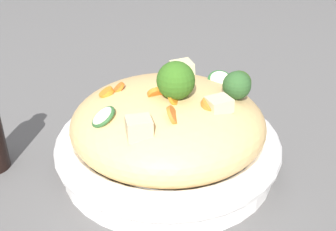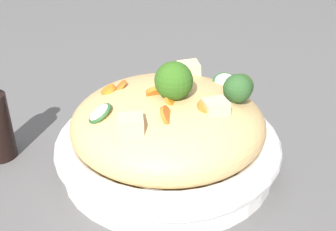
{
  "view_description": "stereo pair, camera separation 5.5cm",
  "coord_description": "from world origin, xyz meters",
  "views": [
    {
      "loc": [
        0.17,
        -0.46,
        0.34
      ],
      "look_at": [
        0.0,
        0.0,
        0.08
      ],
      "focal_mm": 42.19,
      "sensor_mm": 36.0,
      "label": 1
    },
    {
      "loc": [
        0.22,
        -0.43,
        0.34
      ],
      "look_at": [
        0.0,
        0.0,
        0.08
      ],
      "focal_mm": 42.19,
      "sensor_mm": 36.0,
      "label": 2
    }
  ],
  "objects": [
    {
      "name": "chicken_chunks",
      "position": [
        0.01,
        0.01,
        0.12
      ],
      "size": [
        0.13,
        0.23,
        0.03
      ],
      "color": "#CFB891",
      "rests_on": "serving_bowl"
    },
    {
      "name": "carrot_coins",
      "position": [
        -0.01,
        -0.03,
        0.12
      ],
      "size": [
        0.17,
        0.08,
        0.03
      ],
      "color": "orange",
      "rests_on": "serving_bowl"
    },
    {
      "name": "serving_bowl",
      "position": [
        0.0,
        0.0,
        0.03
      ],
      "size": [
        0.32,
        0.32,
        0.06
      ],
      "color": "white",
      "rests_on": "ground_plane"
    },
    {
      "name": "noodle_heap",
      "position": [
        -0.0,
        0.0,
        0.07
      ],
      "size": [
        0.27,
        0.27,
        0.11
      ],
      "color": "tan",
      "rests_on": "serving_bowl"
    },
    {
      "name": "ground_plane",
      "position": [
        0.0,
        0.0,
        0.0
      ],
      "size": [
        3.0,
        3.0,
        0.0
      ],
      "primitive_type": "plane",
      "color": "#565453"
    },
    {
      "name": "broccoli_florets",
      "position": [
        0.05,
        0.01,
        0.14
      ],
      "size": [
        0.12,
        0.12,
        0.07
      ],
      "color": "#95B16A",
      "rests_on": "serving_bowl"
    },
    {
      "name": "zucchini_slices",
      "position": [
        0.01,
        0.02,
        0.11
      ],
      "size": [
        0.16,
        0.21,
        0.02
      ],
      "color": "beige",
      "rests_on": "serving_bowl"
    }
  ]
}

